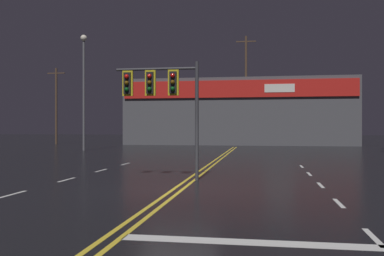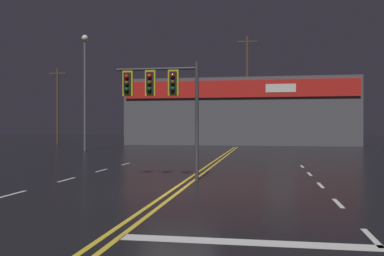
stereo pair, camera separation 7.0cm
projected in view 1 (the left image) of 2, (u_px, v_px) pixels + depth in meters
name	position (u px, v px, depth m)	size (l,w,h in m)	color
ground_plane	(178.00, 189.00, 13.94)	(200.00, 200.00, 0.00)	black
road_markings	(199.00, 195.00, 12.71)	(14.07, 60.00, 0.01)	gold
traffic_signal_median	(160.00, 90.00, 16.54)	(3.27, 0.36, 4.54)	#38383D
streetlight_near_right	(84.00, 77.00, 37.08)	(0.56, 0.56, 10.05)	#59595E
building_backdrop	(239.00, 113.00, 51.98)	(26.24, 10.23, 7.59)	#4C4C51
utility_pole_row	(248.00, 97.00, 47.45)	(47.30, 0.26, 12.17)	#4C3828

